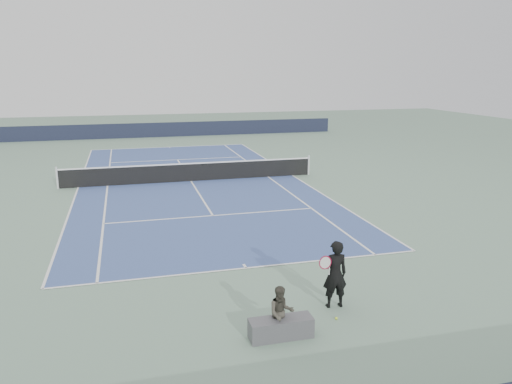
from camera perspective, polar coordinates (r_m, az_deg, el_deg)
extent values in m
plane|color=slate|center=(25.75, -7.43, 1.22)|extent=(80.00, 80.00, 0.00)
cube|color=#3A4F89|center=(25.75, -7.44, 1.23)|extent=(10.97, 23.77, 0.01)
cylinder|color=silver|center=(25.65, -21.79, 1.50)|extent=(0.10, 0.10, 1.07)
cylinder|color=silver|center=(27.18, 6.04, 3.08)|extent=(0.10, 0.10, 1.07)
cube|color=black|center=(25.66, -7.47, 2.22)|extent=(12.80, 0.03, 0.90)
cube|color=white|center=(25.57, -7.50, 3.25)|extent=(12.80, 0.04, 0.06)
cube|color=black|center=(43.23, -10.62, 7.01)|extent=(30.00, 0.25, 1.20)
imported|color=black|center=(12.20, 9.01, -9.26)|extent=(0.65, 0.48, 1.67)
torus|color=maroon|center=(11.92, 7.92, -7.99)|extent=(0.34, 0.18, 0.36)
cylinder|color=white|center=(11.92, 7.92, -7.99)|extent=(0.29, 0.14, 0.32)
cylinder|color=white|center=(12.09, 8.36, -9.02)|extent=(0.08, 0.13, 0.27)
sphere|color=#C8E72F|center=(11.94, 9.17, -14.06)|extent=(0.06, 0.06, 0.06)
cube|color=#4E4D51|center=(11.04, 2.86, -15.27)|extent=(1.40, 0.55, 0.44)
imported|color=#413E34|center=(10.87, 2.89, -13.62)|extent=(0.60, 0.50, 1.18)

